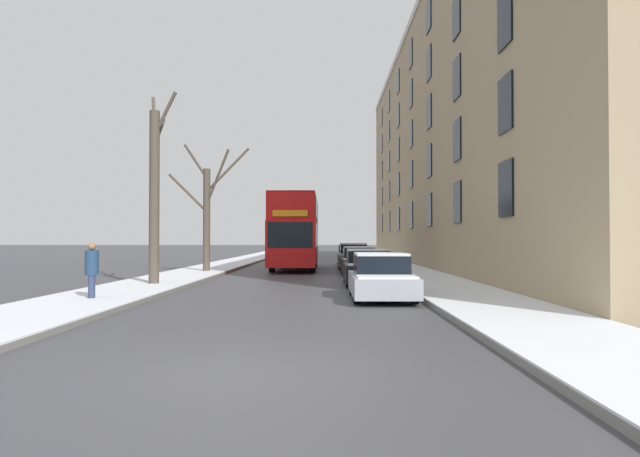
{
  "coord_description": "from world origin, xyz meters",
  "views": [
    {
      "loc": [
        1.18,
        -7.68,
        1.8
      ],
      "look_at": [
        0.89,
        20.99,
        2.33
      ],
      "focal_mm": 32.0,
      "sensor_mm": 36.0,
      "label": 1
    }
  ],
  "objects": [
    {
      "name": "ground_plane",
      "position": [
        0.0,
        0.0,
        0.0
      ],
      "size": [
        320.0,
        320.0,
        0.0
      ],
      "primitive_type": "plane",
      "color": "#424247"
    },
    {
      "name": "sidewalk_left",
      "position": [
        -5.44,
        53.0,
        0.08
      ],
      "size": [
        3.05,
        130.0,
        0.16
      ],
      "color": "slate",
      "rests_on": "ground"
    },
    {
      "name": "sidewalk_right",
      "position": [
        5.44,
        53.0,
        0.08
      ],
      "size": [
        3.05,
        130.0,
        0.16
      ],
      "color": "slate",
      "rests_on": "ground"
    },
    {
      "name": "terrace_facade_right",
      "position": [
        11.46,
        30.7,
        8.52
      ],
      "size": [
        9.1,
        53.44,
        17.04
      ],
      "color": "tan",
      "rests_on": "ground"
    },
    {
      "name": "bare_tree_left_0",
      "position": [
        -5.2,
        13.44,
        3.59
      ],
      "size": [
        1.53,
        1.96,
        7.5
      ],
      "color": "#4C4238",
      "rests_on": "ground"
    },
    {
      "name": "bare_tree_left_1",
      "position": [
        -4.96,
        21.69,
        3.18
      ],
      "size": [
        4.21,
        1.31,
        6.71
      ],
      "color": "#4C4238",
      "rests_on": "ground"
    },
    {
      "name": "double_decker_bus",
      "position": [
        -0.62,
        26.08,
        2.41
      ],
      "size": [
        2.56,
        10.21,
        4.27
      ],
      "color": "red",
      "rests_on": "ground"
    },
    {
      "name": "parked_car_0",
      "position": [
        2.84,
        9.39,
        0.64
      ],
      "size": [
        1.8,
        4.23,
        1.38
      ],
      "color": "#9EA3AD",
      "rests_on": "ground"
    },
    {
      "name": "parked_car_1",
      "position": [
        2.84,
        14.68,
        0.65
      ],
      "size": [
        1.86,
        3.99,
        1.4
      ],
      "color": "black",
      "rests_on": "ground"
    },
    {
      "name": "parked_car_2",
      "position": [
        2.84,
        21.02,
        0.66
      ],
      "size": [
        1.74,
        4.58,
        1.42
      ],
      "color": "black",
      "rests_on": "ground"
    },
    {
      "name": "parked_car_3",
      "position": [
        2.84,
        26.63,
        0.7
      ],
      "size": [
        1.81,
        3.92,
        1.55
      ],
      "color": "slate",
      "rests_on": "ground"
    },
    {
      "name": "parked_car_4",
      "position": [
        2.84,
        32.45,
        0.65
      ],
      "size": [
        1.75,
        3.96,
        1.41
      ],
      "color": "slate",
      "rests_on": "ground"
    },
    {
      "name": "pedestrian_left_sidewalk",
      "position": [
        -5.36,
        8.17,
        0.93
      ],
      "size": [
        0.37,
        0.37,
        1.7
      ],
      "rotation": [
        0.0,
        0.0,
        1.87
      ],
      "color": "navy",
      "rests_on": "ground"
    }
  ]
}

